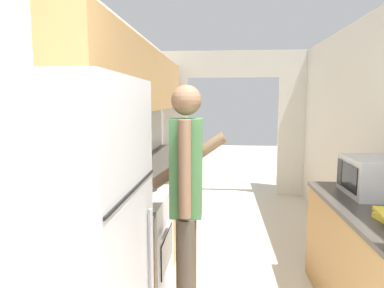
% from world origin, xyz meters
% --- Properties ---
extents(wall_left, '(0.38, 7.64, 2.50)m').
position_xyz_m(wall_left, '(-1.19, 2.49, 1.52)').
color(wall_left, silver).
rests_on(wall_left, ground_plane).
extents(wall_far_with_doorway, '(2.88, 0.06, 2.50)m').
position_xyz_m(wall_far_with_doorway, '(0.00, 5.27, 1.43)').
color(wall_far_with_doorway, silver).
rests_on(wall_far_with_doorway, ground_plane).
extents(counter_left, '(0.62, 3.99, 0.89)m').
position_xyz_m(counter_left, '(-0.94, 3.41, 0.45)').
color(counter_left, '#B2844C').
rests_on(counter_left, ground_plane).
extents(refrigerator, '(0.70, 0.82, 1.75)m').
position_xyz_m(refrigerator, '(-0.90, 0.70, 0.87)').
color(refrigerator, '#B7B7BC').
rests_on(refrigerator, ground_plane).
extents(range_oven, '(0.66, 0.78, 1.03)m').
position_xyz_m(range_oven, '(-0.93, 1.87, 0.45)').
color(range_oven, '#B7B7BC').
rests_on(range_oven, ground_plane).
extents(person, '(0.56, 0.38, 1.75)m').
position_xyz_m(person, '(-0.42, 1.50, 0.95)').
color(person, '#4C4238').
rests_on(person, ground_plane).
extents(microwave, '(0.40, 0.51, 0.30)m').
position_xyz_m(microwave, '(1.02, 2.05, 1.04)').
color(microwave, '#B7B7BC').
rests_on(microwave, counter_right).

